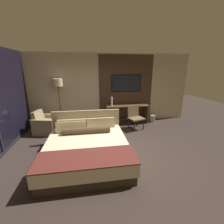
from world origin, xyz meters
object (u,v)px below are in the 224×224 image
at_px(desk, 127,111).
at_px(waste_bin, 152,118).
at_px(desk_chair, 135,115).
at_px(floor_lamp, 58,87).
at_px(bed, 87,147).
at_px(vase_tall, 112,101).
at_px(tv, 126,83).
at_px(armchair_by_window, 47,125).

xyz_separation_m(desk, waste_bin, (1.13, -0.08, -0.38)).
distance_m(desk_chair, floor_lamp, 3.07).
distance_m(bed, vase_tall, 2.67).
distance_m(desk, desk_chair, 0.68).
bearing_deg(tv, desk, -90.00).
bearing_deg(armchair_by_window, bed, -129.89).
distance_m(armchair_by_window, waste_bin, 4.24).
height_order(bed, vase_tall, vase_tall).
distance_m(desk, armchair_by_window, 3.15).
height_order(desk, armchair_by_window, armchair_by_window).
relative_size(desk, desk_chair, 2.00).
bearing_deg(armchair_by_window, tv, -63.61).
bearing_deg(desk_chair, waste_bin, 12.66).
bearing_deg(desk, armchair_by_window, -170.38).
distance_m(desk, tv, 1.13).
xyz_separation_m(desk_chair, vase_tall, (-0.78, 0.63, 0.43)).
bearing_deg(desk, waste_bin, -4.18).
bearing_deg(waste_bin, desk, 175.82).
distance_m(desk_chair, armchair_by_window, 3.24).
bearing_deg(vase_tall, desk_chair, -39.08).
bearing_deg(bed, desk, 55.59).
xyz_separation_m(bed, vase_tall, (1.01, 2.38, 0.64)).
bearing_deg(desk, desk_chair, -78.45).
distance_m(vase_tall, waste_bin, 1.95).
height_order(bed, armchair_by_window, bed).
height_order(desk, desk_chair, desk_chair).
xyz_separation_m(tv, desk_chair, (0.14, -0.88, -1.12)).
bearing_deg(waste_bin, armchair_by_window, -174.03).
distance_m(desk, vase_tall, 0.77).
bearing_deg(armchair_by_window, vase_tall, -65.73).
xyz_separation_m(bed, floor_lamp, (-1.01, 2.45, 1.26)).
bearing_deg(waste_bin, vase_tall, 178.37).
bearing_deg(vase_tall, floor_lamp, 178.03).
relative_size(floor_lamp, vase_tall, 5.32).
bearing_deg(bed, desk_chair, 44.36).
bearing_deg(desk_chair, armchair_by_window, 159.70).
bearing_deg(desk_chair, tv, 80.97).
distance_m(desk, floor_lamp, 2.86).
bearing_deg(floor_lamp, waste_bin, -1.81).
xyz_separation_m(bed, tv, (1.66, 2.63, 1.33)).
height_order(bed, tv, tv).
height_order(tv, armchair_by_window, tv).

